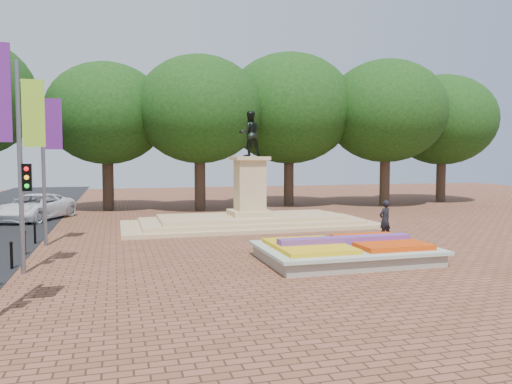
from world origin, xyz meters
TOP-DOWN VIEW (x-y plane):
  - ground at (0.00, 0.00)m, footprint 90.00×90.00m
  - flower_bed at (1.03, -2.00)m, footprint 6.30×4.30m
  - monument at (0.00, 8.00)m, footprint 14.00×6.00m
  - tree_row_back at (2.33, 18.00)m, footprint 44.80×8.80m
  - banner_poles at (-10.08, -1.31)m, footprint 0.88×11.17m
  - bollard_row at (-10.70, -1.50)m, footprint 0.12×13.12m
  - van at (-12.00, 14.12)m, footprint 4.79×6.39m
  - pedestrian at (5.00, 2.02)m, footprint 0.78×0.63m

SIDE VIEW (x-z plane):
  - ground at x=0.00m, z-range 0.00..0.00m
  - flower_bed at x=1.03m, z-range -0.08..0.83m
  - bollard_row at x=-10.70m, z-range 0.04..1.02m
  - van at x=-12.00m, z-range 0.00..1.61m
  - monument at x=0.00m, z-range -2.32..4.09m
  - pedestrian at x=5.00m, z-range 0.00..1.84m
  - banner_poles at x=-10.08m, z-range 0.38..7.38m
  - tree_row_back at x=2.33m, z-range 1.46..11.89m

